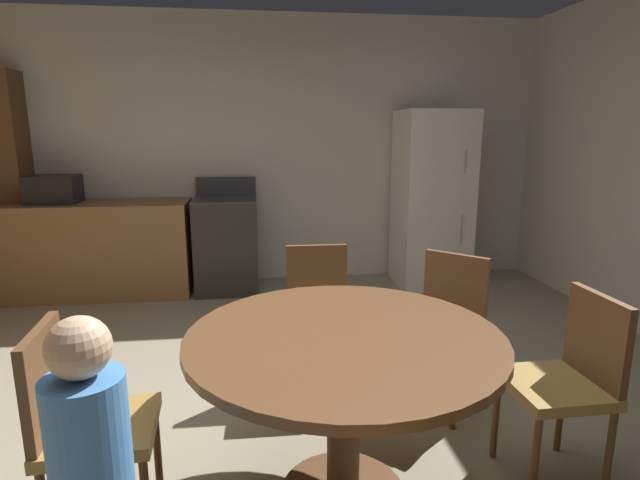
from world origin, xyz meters
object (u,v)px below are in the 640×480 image
Objects in this scene: oven_range at (227,244)px; chair_east at (569,375)px; microwave at (53,189)px; dining_table at (344,368)px; chair_west at (81,419)px; refrigerator at (432,199)px; chair_north at (318,308)px; chair_northeast at (446,320)px.

oven_range is 1.26× the size of chair_east.
microwave is (-1.56, -0.00, 0.56)m from oven_range.
dining_table is 1.48× the size of chair_west.
dining_table is at bearing 0.00° from chair_west.
refrigerator reaches higher than dining_table.
chair_east is 2.03m from chair_west.
chair_north is at bearing -71.92° from oven_range.
dining_table is 1.02m from chair_northeast.
chair_north is (0.02, 1.02, -0.11)m from dining_table.
chair_west is (-1.73, -0.79, 0.00)m from chair_northeast.
chair_northeast is 1.00× the size of chair_east.
chair_west is (-2.03, -0.09, 0.00)m from chair_east.
dining_table is (2.20, -3.04, -0.42)m from microwave.
refrigerator reaches higher than chair_west.
microwave reaches higher than chair_west.
oven_range is at bearing 101.91° from dining_table.
chair_northeast is 1.00× the size of chair_west.
chair_west is (-1.02, -0.07, -0.11)m from dining_table.
oven_range is 3.12m from dining_table.
oven_range reaches higher than dining_table.
chair_east is at bearing 67.94° from chair_northeast.
microwave is at bearing -44.22° from chair_east.
chair_east is (-0.40, -2.97, -0.38)m from refrigerator.
chair_northeast is 0.76m from chair_north.
oven_range is 3.14m from chair_west.
chair_east is at bearing 46.08° from chair_north.
dining_table is (-1.42, -2.99, -0.27)m from refrigerator.
chair_west is at bearing -176.00° from dining_table.
chair_east is 1.00× the size of chair_west.
chair_east is at bearing -97.72° from refrigerator.
microwave is at bearing -179.87° from oven_range.
chair_west is at bearing -128.49° from refrigerator.
refrigerator is at bearing 47.51° from chair_west.
chair_northeast is at bearing -38.46° from microwave.
dining_table is at bearing -54.08° from microwave.
chair_northeast is at bearing 45.16° from dining_table.
refrigerator is 2.02× the size of chair_east.
microwave reaches higher than chair_northeast.
chair_north is (1.04, 1.09, 0.00)m from chair_west.
chair_northeast is at bearing 68.14° from chair_north.
chair_north is (-0.70, 0.30, 0.00)m from chair_northeast.
microwave is 3.78m from dining_table.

